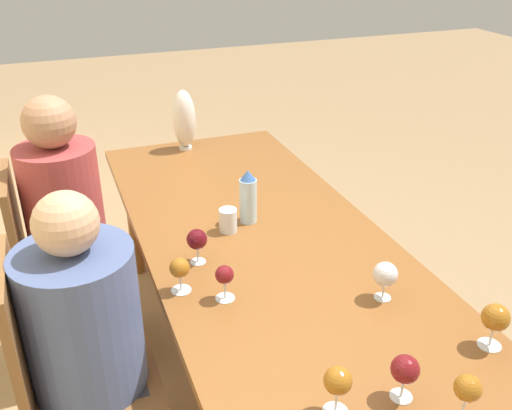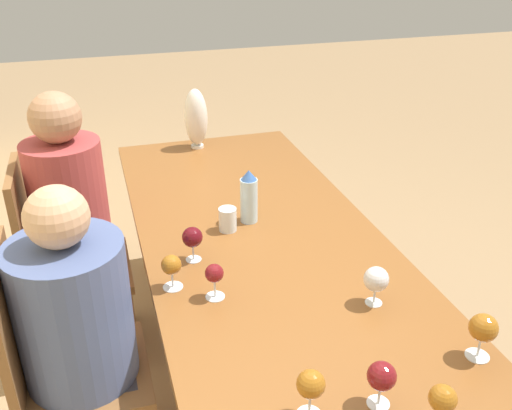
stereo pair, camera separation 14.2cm
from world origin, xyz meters
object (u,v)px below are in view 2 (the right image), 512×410
Objects in this scene: chair_near at (59,364)px; person_near at (83,335)px; wine_glass_0 at (311,385)px; wine_glass_7 at (214,275)px; chair_far at (61,261)px; person_far at (76,224)px; wine_glass_2 at (171,266)px; wine_glass_1 at (382,377)px; water_bottle at (249,197)px; vase at (196,118)px; wine_glass_5 at (483,329)px; wine_glass_3 at (192,238)px; water_tumbler at (228,219)px; wine_glass_6 at (376,280)px; wine_glass_4 at (443,400)px.

person_near is at bearing -90.00° from chair_near.
wine_glass_7 is at bearing 11.57° from wine_glass_0.
chair_far is 0.70m from person_near.
wine_glass_2 is at bearing -154.29° from person_far.
wine_glass_0 is 0.19m from wine_glass_1.
vase reaches higher than water_bottle.
wine_glass_0 is 0.99× the size of wine_glass_5.
water_bottle is 0.54m from wine_glass_2.
vase is at bearing -12.13° from wine_glass_3.
wine_glass_7 is at bearing 160.49° from water_tumbler.
vase is at bearing -15.04° from wine_glass_2.
wine_glass_5 is (0.08, -0.36, 0.01)m from wine_glass_1.
chair_near reaches higher than wine_glass_1.
wine_glass_6 is 0.11× the size of person_far.
wine_glass_6 reaches higher than water_tumbler.
wine_glass_5 is (-0.98, -0.41, -0.01)m from water_bottle.
wine_glass_3 is 0.14× the size of chair_near.
wine_glass_3 is (0.81, 0.14, -0.01)m from wine_glass_0.
wine_glass_4 reaches higher than wine_glass_7.
vase is 2.26× the size of wine_glass_5.
wine_glass_7 is (-0.10, -0.13, 0.00)m from wine_glass_2.
chair_far is (1.26, 1.20, -0.32)m from wine_glass_5.
vase is 2.28× the size of wine_glass_0.
person_near is at bearing -172.33° from chair_far.
person_near reaches higher than wine_glass_1.
wine_glass_1 is 0.94× the size of wine_glass_4.
wine_glass_4 is 1.69m from person_far.
wine_glass_6 is (-0.43, -0.52, -0.00)m from wine_glass_3.
water_bottle is 0.95m from chair_near.
wine_glass_5 is 0.12× the size of person_near.
person_far is at bearing 25.71° from wine_glass_2.
chair_far reaches higher than wine_glass_5.
chair_far reaches higher than wine_glass_1.
person_near reaches higher than chair_near.
water_tumbler is 0.46m from wine_glass_7.
wine_glass_2 is at bearing 164.96° from vase.
person_far reaches higher than wine_glass_2.
person_near reaches higher than wine_glass_6.
water_bottle is at bearing 2.49° from wine_glass_1.
wine_glass_0 is 1.06× the size of wine_glass_3.
wine_glass_6 is at bearing 28.17° from wine_glass_5.
wine_glass_0 is (-1.05, 0.14, -0.01)m from water_bottle.
person_near reaches higher than water_bottle.
chair_near is 0.76× the size of person_far.
chair_far is at bearing 7.67° from person_near.
wine_glass_6 is 1.34m from person_far.
chair_near reaches higher than wine_glass_2.
wine_glass_4 reaches higher than wine_glass_2.
wine_glass_3 is 0.99× the size of wine_glass_6.
vase is 1.40m from wine_glass_7.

